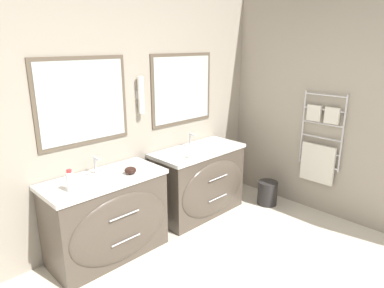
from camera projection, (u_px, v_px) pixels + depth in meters
wall_back at (98, 113)px, 3.22m from camera, size 5.87×0.14×2.60m
wall_right at (331, 104)px, 3.79m from camera, size 0.13×4.40×2.60m
vanity_left at (108, 217)px, 3.14m from camera, size 1.09×0.57×0.79m
vanity_right at (200, 181)px, 3.96m from camera, size 1.09×0.57×0.79m
faucet_left at (96, 166)px, 3.12m from camera, size 0.17×0.10×0.16m
faucet_right at (191, 140)px, 3.93m from camera, size 0.17×0.10×0.16m
toiletry_bottle at (70, 181)px, 2.74m from camera, size 0.06×0.06×0.19m
amenity_bowl at (130, 170)px, 3.13m from camera, size 0.11×0.11×0.07m
soap_dish at (190, 156)px, 3.59m from camera, size 0.10×0.07×0.04m
waste_bin at (267, 192)px, 4.26m from camera, size 0.24×0.24×0.29m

